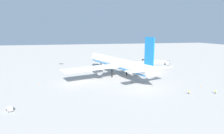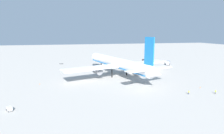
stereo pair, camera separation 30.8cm
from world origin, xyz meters
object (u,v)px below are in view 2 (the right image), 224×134
object	(u,v)px
ground_worker_1	(145,64)
traffic_cone_0	(200,87)
service_truck_1	(168,63)
airliner	(118,63)
baggage_cart_1	(10,109)
service_truck_3	(145,61)
baggage_cart_0	(61,64)
ground_worker_2	(189,92)
traffic_cone_1	(40,84)
ground_worker_0	(215,92)
service_van	(163,61)

from	to	relation	value
ground_worker_1	traffic_cone_0	xyz separation A→B (m)	(-61.40, -1.64, -0.55)
service_truck_1	traffic_cone_0	xyz separation A→B (m)	(-58.52, 17.09, -1.39)
airliner	baggage_cart_1	bearing A→B (deg)	129.75
service_truck_3	baggage_cart_1	world-z (taller)	service_truck_3
baggage_cart_0	ground_worker_2	size ratio (longest dim) A/B	2.21
service_truck_3	traffic_cone_0	world-z (taller)	service_truck_3
traffic_cone_0	baggage_cart_1	bearing A→B (deg)	95.46
traffic_cone_0	ground_worker_1	bearing A→B (deg)	1.53
traffic_cone_1	ground_worker_2	bearing A→B (deg)	-114.88
baggage_cart_1	ground_worker_0	xyz separation A→B (m)	(-1.15, -79.34, 0.11)
baggage_cart_1	ground_worker_0	size ratio (longest dim) A/B	1.79
ground_worker_2	traffic_cone_1	bearing A→B (deg)	65.12
airliner	traffic_cone_1	xyz separation A→B (m)	(-9.06, 42.82, -7.14)
ground_worker_0	traffic_cone_0	distance (m)	8.72
airliner	service_truck_3	distance (m)	52.89
airliner	ground_worker_1	distance (m)	42.59
service_truck_1	service_van	xyz separation A→B (m)	(10.49, -0.86, -0.63)
service_van	ground_worker_2	size ratio (longest dim) A/B	3.02
baggage_cart_1	traffic_cone_1	size ratio (longest dim) A/B	5.56
service_truck_1	ground_worker_1	world-z (taller)	service_truck_1
service_van	traffic_cone_1	distance (m)	103.28
baggage_cart_0	service_van	bearing A→B (deg)	-98.30
service_truck_1	ground_worker_0	world-z (taller)	service_truck_1
service_truck_1	traffic_cone_0	bearing A→B (deg)	163.72
ground_worker_0	ground_worker_1	bearing A→B (deg)	1.62
ground_worker_0	traffic_cone_0	bearing A→B (deg)	2.29
baggage_cart_0	ground_worker_2	world-z (taller)	ground_worker_2
airliner	ground_worker_1	bearing A→B (deg)	-45.41
service_van	baggage_cart_0	bearing A→B (deg)	81.70
service_truck_1	service_truck_3	size ratio (longest dim) A/B	1.00
service_van	ground_worker_0	distance (m)	79.67
ground_worker_1	traffic_cone_0	world-z (taller)	ground_worker_1
baggage_cart_1	traffic_cone_0	xyz separation A→B (m)	(7.55, -79.00, -0.49)
airliner	baggage_cart_1	size ratio (longest dim) A/B	22.85
baggage_cart_1	ground_worker_2	distance (m)	68.06
service_truck_1	traffic_cone_0	world-z (taller)	service_truck_1
traffic_cone_0	service_truck_3	bearing A→B (deg)	-2.10
baggage_cart_1	ground_worker_1	xyz separation A→B (m)	(68.95, -77.36, 0.06)
service_van	ground_worker_1	world-z (taller)	service_van
service_truck_3	baggage_cart_1	size ratio (longest dim) A/B	2.27
service_truck_3	traffic_cone_0	size ratio (longest dim) A/B	12.62
ground_worker_1	service_truck_3	bearing A→B (deg)	-22.47
traffic_cone_0	service_van	bearing A→B (deg)	-14.58
service_van	ground_worker_1	size ratio (longest dim) A/B	2.97
airliner	ground_worker_0	xyz separation A→B (m)	(-40.56, -31.95, -6.55)
service_truck_1	traffic_cone_1	world-z (taller)	service_truck_1
ground_worker_1	ground_worker_2	size ratio (longest dim) A/B	1.02
service_truck_3	ground_worker_2	size ratio (longest dim) A/B	4.33
service_truck_3	ground_worker_1	distance (m)	11.18
traffic_cone_0	traffic_cone_1	distance (m)	77.83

